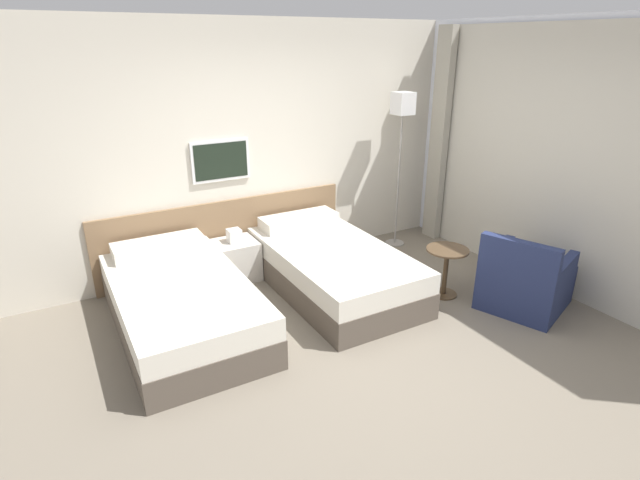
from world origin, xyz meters
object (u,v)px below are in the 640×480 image
at_px(bed_near_door, 182,304).
at_px(armchair, 525,283).
at_px(nightstand, 236,259).
at_px(side_table, 446,263).
at_px(bed_near_window, 332,268).
at_px(floor_lamp, 402,120).

height_order(bed_near_door, armchair, armchair).
relative_size(bed_near_door, nightstand, 3.49).
bearing_deg(nightstand, side_table, -39.39).
xyz_separation_m(bed_near_window, nightstand, (-0.79, 0.74, -0.02)).
distance_m(floor_lamp, side_table, 1.89).
distance_m(nightstand, armchair, 3.00).
height_order(nightstand, side_table, nightstand).
bearing_deg(bed_near_window, nightstand, 136.92).
relative_size(nightstand, floor_lamp, 0.30).
relative_size(floor_lamp, armchair, 1.93).
xyz_separation_m(bed_near_door, bed_near_window, (1.59, 0.00, 0.00)).
distance_m(bed_near_door, bed_near_window, 1.59).
bearing_deg(armchair, bed_near_door, 47.13).
bearing_deg(bed_near_window, bed_near_door, 180.00).
bearing_deg(side_table, bed_near_door, 164.85).
xyz_separation_m(bed_near_door, armchair, (3.04, -1.25, 0.01)).
bearing_deg(floor_lamp, nightstand, 178.61).
distance_m(nightstand, side_table, 2.25).
distance_m(bed_near_door, floor_lamp, 3.31).
height_order(bed_near_window, armchair, armchair).
distance_m(nightstand, floor_lamp, 2.55).
xyz_separation_m(floor_lamp, armchair, (0.09, -1.94, -1.33)).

